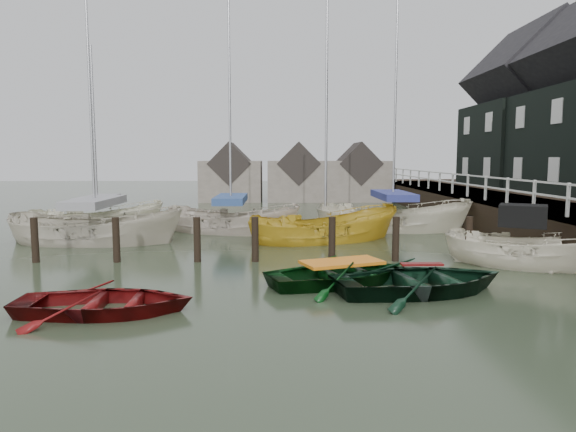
{
  "coord_description": "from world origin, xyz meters",
  "views": [
    {
      "loc": [
        -0.47,
        -12.78,
        3.22
      ],
      "look_at": [
        -0.17,
        3.27,
        1.4
      ],
      "focal_mm": 32.0,
      "sensor_mm": 36.0,
      "label": 1
    }
  ],
  "objects_px": {
    "sailboat_c": "(325,240)",
    "sailboat_e": "(98,228)",
    "sailboat_b": "(231,231)",
    "rowboat_dkgreen": "(421,292)",
    "sailboat_d": "(392,229)",
    "motorboat": "(523,264)",
    "sailboat_a": "(96,241)",
    "rowboat_red": "(105,313)",
    "rowboat_green": "(342,284)"
  },
  "relations": [
    {
      "from": "motorboat",
      "to": "sailboat_d",
      "type": "distance_m",
      "value": 8.15
    },
    {
      "from": "sailboat_a",
      "to": "sailboat_d",
      "type": "xyz_separation_m",
      "value": [
        12.08,
        3.22,
        0.0
      ]
    },
    {
      "from": "rowboat_red",
      "to": "sailboat_c",
      "type": "relative_size",
      "value": 0.34
    },
    {
      "from": "rowboat_dkgreen",
      "to": "sailboat_d",
      "type": "distance_m",
      "value": 10.81
    },
    {
      "from": "sailboat_c",
      "to": "sailboat_e",
      "type": "distance_m",
      "value": 10.53
    },
    {
      "from": "rowboat_green",
      "to": "sailboat_a",
      "type": "distance_m",
      "value": 10.82
    },
    {
      "from": "rowboat_green",
      "to": "sailboat_e",
      "type": "relative_size",
      "value": 0.42
    },
    {
      "from": "sailboat_a",
      "to": "rowboat_green",
      "type": "bearing_deg",
      "value": -124.02
    },
    {
      "from": "sailboat_b",
      "to": "sailboat_c",
      "type": "distance_m",
      "value": 4.54
    },
    {
      "from": "sailboat_d",
      "to": "sailboat_b",
      "type": "bearing_deg",
      "value": 104.12
    },
    {
      "from": "sailboat_d",
      "to": "sailboat_e",
      "type": "xyz_separation_m",
      "value": [
        -13.28,
        0.48,
        -0.0
      ]
    },
    {
      "from": "rowboat_red",
      "to": "motorboat",
      "type": "bearing_deg",
      "value": -70.24
    },
    {
      "from": "rowboat_red",
      "to": "sailboat_e",
      "type": "bearing_deg",
      "value": 17.73
    },
    {
      "from": "sailboat_a",
      "to": "sailboat_b",
      "type": "bearing_deg",
      "value": -57.49
    },
    {
      "from": "motorboat",
      "to": "sailboat_d",
      "type": "relative_size",
      "value": 0.4
    },
    {
      "from": "sailboat_c",
      "to": "sailboat_e",
      "type": "relative_size",
      "value": 1.17
    },
    {
      "from": "rowboat_green",
      "to": "rowboat_dkgreen",
      "type": "bearing_deg",
      "value": -136.43
    },
    {
      "from": "rowboat_red",
      "to": "rowboat_green",
      "type": "distance_m",
      "value": 5.77
    },
    {
      "from": "sailboat_e",
      "to": "sailboat_d",
      "type": "bearing_deg",
      "value": -114.89
    },
    {
      "from": "sailboat_a",
      "to": "sailboat_b",
      "type": "distance_m",
      "value": 5.61
    },
    {
      "from": "rowboat_red",
      "to": "rowboat_green",
      "type": "xyz_separation_m",
      "value": [
        5.25,
        2.41,
        0.0
      ]
    },
    {
      "from": "sailboat_c",
      "to": "sailboat_a",
      "type": "bearing_deg",
      "value": 72.96
    },
    {
      "from": "rowboat_red",
      "to": "motorboat",
      "type": "xyz_separation_m",
      "value": [
        10.89,
        4.35,
        0.09
      ]
    },
    {
      "from": "sailboat_c",
      "to": "motorboat",
      "type": "bearing_deg",
      "value": -152.59
    },
    {
      "from": "rowboat_dkgreen",
      "to": "sailboat_d",
      "type": "height_order",
      "value": "sailboat_d"
    },
    {
      "from": "rowboat_green",
      "to": "sailboat_b",
      "type": "height_order",
      "value": "sailboat_b"
    },
    {
      "from": "rowboat_green",
      "to": "sailboat_b",
      "type": "relative_size",
      "value": 0.31
    },
    {
      "from": "sailboat_a",
      "to": "sailboat_e",
      "type": "distance_m",
      "value": 3.88
    },
    {
      "from": "sailboat_a",
      "to": "sailboat_d",
      "type": "bearing_deg",
      "value": -71.66
    },
    {
      "from": "rowboat_red",
      "to": "rowboat_dkgreen",
      "type": "distance_m",
      "value": 7.22
    },
    {
      "from": "rowboat_red",
      "to": "rowboat_green",
      "type": "relative_size",
      "value": 0.93
    },
    {
      "from": "rowboat_red",
      "to": "sailboat_b",
      "type": "relative_size",
      "value": 0.29
    },
    {
      "from": "sailboat_a",
      "to": "sailboat_c",
      "type": "bearing_deg",
      "value": -83.93
    },
    {
      "from": "rowboat_green",
      "to": "sailboat_d",
      "type": "xyz_separation_m",
      "value": [
        3.49,
        9.8,
        0.06
      ]
    },
    {
      "from": "sailboat_b",
      "to": "sailboat_d",
      "type": "height_order",
      "value": "sailboat_b"
    },
    {
      "from": "sailboat_a",
      "to": "sailboat_e",
      "type": "relative_size",
      "value": 1.2
    },
    {
      "from": "motorboat",
      "to": "sailboat_a",
      "type": "height_order",
      "value": "sailboat_a"
    },
    {
      "from": "rowboat_red",
      "to": "sailboat_a",
      "type": "relative_size",
      "value": 0.33
    },
    {
      "from": "rowboat_dkgreen",
      "to": "rowboat_green",
      "type": "bearing_deg",
      "value": 51.78
    },
    {
      "from": "rowboat_red",
      "to": "sailboat_a",
      "type": "distance_m",
      "value": 9.59
    },
    {
      "from": "sailboat_c",
      "to": "sailboat_e",
      "type": "xyz_separation_m",
      "value": [
        -10.01,
        3.29,
        0.05
      ]
    },
    {
      "from": "rowboat_dkgreen",
      "to": "sailboat_d",
      "type": "relative_size",
      "value": 0.36
    },
    {
      "from": "rowboat_dkgreen",
      "to": "sailboat_b",
      "type": "relative_size",
      "value": 0.34
    },
    {
      "from": "rowboat_green",
      "to": "sailboat_e",
      "type": "distance_m",
      "value": 14.2
    },
    {
      "from": "rowboat_red",
      "to": "sailboat_e",
      "type": "xyz_separation_m",
      "value": [
        -4.55,
        12.69,
        0.06
      ]
    },
    {
      "from": "rowboat_green",
      "to": "rowboat_dkgreen",
      "type": "distance_m",
      "value": 2.01
    },
    {
      "from": "sailboat_d",
      "to": "motorboat",
      "type": "bearing_deg",
      "value": -154.4
    },
    {
      "from": "motorboat",
      "to": "sailboat_b",
      "type": "height_order",
      "value": "sailboat_b"
    },
    {
      "from": "motorboat",
      "to": "rowboat_red",
      "type": "bearing_deg",
      "value": 139.12
    },
    {
      "from": "sailboat_b",
      "to": "rowboat_dkgreen",
      "type": "bearing_deg",
      "value": -132.99
    }
  ]
}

